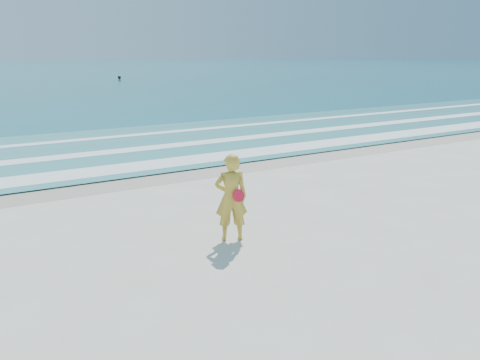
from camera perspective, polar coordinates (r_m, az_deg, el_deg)
ground at (r=8.34m, az=12.67°, el=-13.35°), size 400.00×400.00×0.00m
wet_sand at (r=15.67m, az=-9.89°, el=0.62°), size 400.00×2.40×0.00m
shallow at (r=20.33m, az=-14.78°, el=3.87°), size 400.00×10.00×0.01m
foam_near at (r=16.86m, az=-11.43°, el=1.77°), size 400.00×1.40×0.01m
foam_mid at (r=19.57m, az=-14.16°, el=3.50°), size 400.00×0.90×0.01m
foam_far at (r=22.71m, az=-16.47°, el=4.95°), size 400.00×0.60×0.01m
buoy at (r=70.08m, az=-14.49°, el=12.02°), size 0.45×0.45×0.45m
woman at (r=9.94m, az=-1.08°, el=-2.16°), size 0.81×0.67×1.91m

